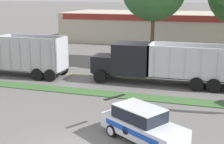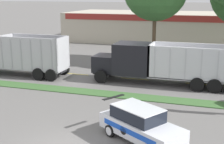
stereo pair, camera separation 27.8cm
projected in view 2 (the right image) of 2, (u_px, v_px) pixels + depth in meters
The scene contains 9 objects.
grass_verge at pixel (117, 95), 22.00m from camera, with size 120.00×1.37×0.06m, color #3D6633.
centre_line_2 at pixel (24, 70), 29.47m from camera, with size 2.40×0.14×0.01m, color yellow.
centre_line_3 at pixel (76, 74), 27.88m from camera, with size 2.40×0.14×0.01m, color yellow.
centre_line_4 at pixel (135, 79), 26.29m from camera, with size 2.40×0.14×0.01m, color yellow.
centre_line_5 at pixel (201, 84), 24.69m from camera, with size 2.40×0.14×0.01m, color yellow.
dump_truck_lead at pixel (4, 56), 27.81m from camera, with size 10.33×2.59×3.50m.
dump_truck_mid at pixel (149, 63), 24.81m from camera, with size 11.48×2.80×3.20m.
rally_car at pixel (140, 124), 14.96m from camera, with size 4.59×3.79×1.71m.
store_building_backdrop at pixel (181, 27), 46.77m from camera, with size 33.94×12.10×4.32m.
Camera 2 is at (6.06, -11.65, 6.88)m, focal length 50.00 mm.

